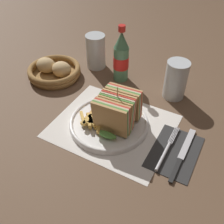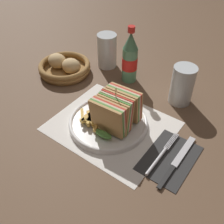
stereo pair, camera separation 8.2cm
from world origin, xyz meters
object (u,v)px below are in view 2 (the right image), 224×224
club_sandwich (116,112)px  fork (160,157)px  knife (177,161)px  glass_far (107,53)px  bread_basket (65,67)px  plate_main (108,122)px  coke_bottle_near (130,58)px  glass_near (182,87)px

club_sandwich → fork: (0.17, -0.02, -0.06)m
knife → glass_far: size_ratio=1.56×
bread_basket → plate_main: bearing=-23.4°
plate_main → club_sandwich: size_ratio=1.67×
knife → glass_far: (-0.46, 0.29, 0.05)m
club_sandwich → knife: (0.21, -0.01, -0.06)m
coke_bottle_near → glass_far: bearing=166.1°
fork → coke_bottle_near: (-0.28, 0.27, 0.08)m
plate_main → club_sandwich: club_sandwich is taller
bread_basket → fork: bearing=-17.5°
plate_main → fork: 0.20m
club_sandwich → knife: bearing=-2.5°
plate_main → club_sandwich: (0.03, 0.00, 0.06)m
fork → bread_basket: bearing=162.5°
glass_far → plate_main: bearing=-52.4°
club_sandwich → glass_near: size_ratio=1.09×
glass_near → bread_basket: (-0.45, -0.10, -0.03)m
glass_near → glass_far: bearing=173.7°
club_sandwich → glass_near: club_sandwich is taller
glass_near → bread_basket: glass_near is taller
club_sandwich → glass_near: 0.26m
plate_main → glass_near: bearing=62.2°
knife → fork: bearing=-161.4°
plate_main → bread_basket: 0.35m
coke_bottle_near → knife: bearing=-38.2°
club_sandwich → fork: size_ratio=0.82×
knife → glass_far: 0.54m
fork → knife: 0.05m
plate_main → club_sandwich: 0.07m
glass_near → glass_far: (-0.34, 0.04, 0.00)m
club_sandwich → knife: 0.22m
fork → glass_far: glass_far is taller
fork → glass_near: 0.28m
glass_far → bread_basket: 0.18m
knife → glass_far: bearing=147.6°
coke_bottle_near → glass_near: size_ratio=1.58×
plate_main → knife: bearing=-2.1°
glass_near → bread_basket: size_ratio=0.67×
plate_main → knife: size_ratio=1.17×
glass_near → glass_far: same height
fork → glass_near: size_ratio=1.33×
knife → bread_basket: (-0.56, 0.15, 0.02)m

